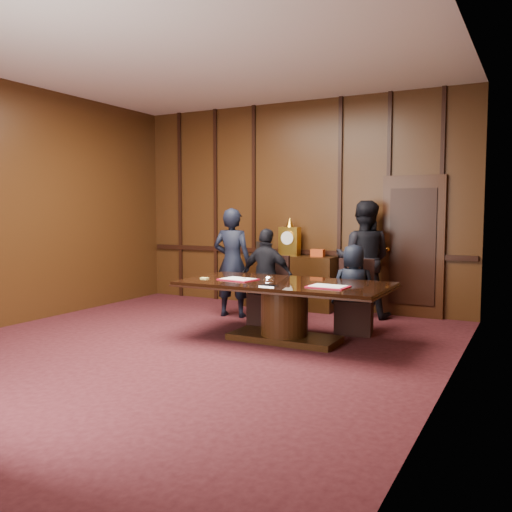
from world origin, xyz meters
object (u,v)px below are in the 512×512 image
Objects in this scene: sideboard at (290,280)px; signatory_left at (267,277)px; signatory_right at (353,289)px; witness_right at (363,259)px; conference_table at (284,301)px; witness_left at (232,263)px.

sideboard is 1.40m from signatory_left.
witness_right is (-0.22, 1.20, 0.30)m from signatory_right.
witness_right is at bearing -95.83° from signatory_right.
signatory_left is (-0.65, 0.80, 0.19)m from conference_table.
sideboard is at bearing -15.67° from witness_right.
witness_left is (-0.75, 0.28, 0.15)m from signatory_left.
conference_table is at bearing 134.18° from witness_left.
signatory_right is (1.55, -1.36, 0.12)m from sideboard.
signatory_right is 0.71× the size of witness_left.
conference_table is at bearing 34.51° from signatory_right.
witness_left is (-2.05, 0.28, 0.24)m from signatory_right.
signatory_left is 1.62m from witness_right.
witness_right is (0.43, 2.00, 0.40)m from conference_table.
sideboard is 0.94× the size of witness_left.
signatory_left is at bearing 129.09° from conference_table.
witness_right is (1.82, 0.92, 0.06)m from witness_left.
signatory_left reaches higher than conference_table.
signatory_right is at bearing 164.10° from witness_left.
signatory_right is 0.67× the size of witness_right.
witness_left reaches higher than signatory_right.
signatory_left is 0.77× the size of witness_right.
signatory_left is 0.81m from witness_left.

